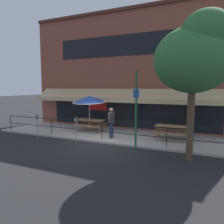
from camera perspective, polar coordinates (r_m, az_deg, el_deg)
ground_plane at (r=11.69m, az=-3.34°, el=-8.13°), size 120.00×120.00×0.00m
patio_deck at (r=13.43m, az=0.71°, el=-5.98°), size 15.00×4.00×0.10m
restaurant_building at (r=15.22m, az=4.22°, el=10.66°), size 15.00×1.60×8.19m
patio_railing at (r=11.78m, az=-2.67°, el=-4.03°), size 13.84×0.04×0.97m
picnic_table_left at (r=14.26m, az=-5.69°, el=-2.60°), size 1.80×1.42×0.76m
picnic_table_centre at (r=12.32m, az=15.41°, el=-4.24°), size 1.80×1.42×0.76m
patio_umbrella_left at (r=14.02m, az=-5.96°, el=3.30°), size 2.14×2.14×2.38m
pedestrian_walking at (r=12.23m, az=-0.18°, el=-2.41°), size 0.25×0.62×1.71m
parking_meter_near at (r=13.12m, az=-19.04°, el=-1.76°), size 0.15×0.16×1.42m
parking_meter_far at (r=11.53m, az=-9.35°, el=-2.58°), size 0.15×0.16×1.42m
street_sign_pole at (r=10.09m, az=6.29°, el=0.51°), size 0.28×0.09×3.69m
street_tree_curbside at (r=9.12m, az=20.94°, el=13.64°), size 3.02×2.71×5.73m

